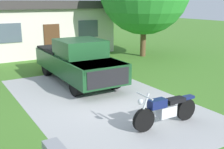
# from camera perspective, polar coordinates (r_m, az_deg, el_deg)

# --- Properties ---
(ground_plane) EXTENTS (80.00, 80.00, 0.00)m
(ground_plane) POSITION_cam_1_polar(r_m,az_deg,el_deg) (10.07, -2.28, -5.26)
(ground_plane) COLOR #467B2B
(driveway_pad) EXTENTS (5.19, 8.94, 0.01)m
(driveway_pad) POSITION_cam_1_polar(r_m,az_deg,el_deg) (10.07, -2.28, -5.24)
(driveway_pad) COLOR #A8A8A8
(driveway_pad) RESTS_ON ground
(motorcycle) EXTENTS (2.21, 0.70, 1.09)m
(motorcycle) POSITION_cam_1_polar(r_m,az_deg,el_deg) (8.07, 10.89, -7.11)
(motorcycle) COLOR black
(motorcycle) RESTS_ON ground
(pickup_truck) EXTENTS (2.08, 5.66, 1.90)m
(pickup_truck) POSITION_cam_1_polar(r_m,az_deg,el_deg) (12.35, -7.32, 2.98)
(pickup_truck) COLOR black
(pickup_truck) RESTS_ON ground
(neighbor_house) EXTENTS (9.60, 5.60, 3.50)m
(neighbor_house) POSITION_cam_1_polar(r_m,az_deg,el_deg) (20.09, -14.71, 9.52)
(neighbor_house) COLOR beige
(neighbor_house) RESTS_ON ground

